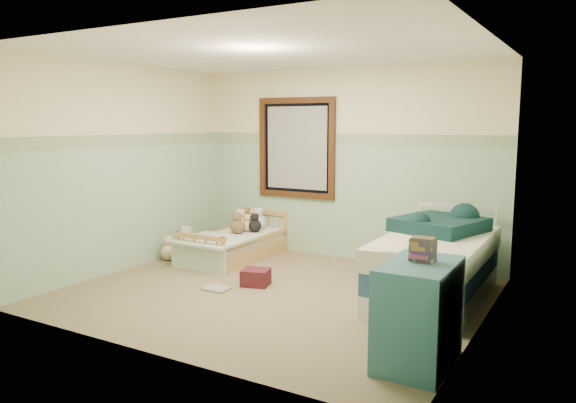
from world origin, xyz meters
The scene contains 30 objects.
floor centered at (0.00, 0.00, -0.01)m, with size 4.20×3.60×0.02m, color #6C5F4A.
ceiling centered at (0.00, 0.00, 2.51)m, with size 4.20×3.60×0.02m, color white.
wall_back centered at (0.00, 1.80, 1.25)m, with size 4.20×0.04×2.50m, color beige.
wall_front centered at (0.00, -1.80, 1.25)m, with size 4.20×0.04×2.50m, color beige.
wall_left centered at (-2.10, 0.00, 1.25)m, with size 0.04×3.60×2.50m, color beige.
wall_right centered at (2.10, 0.00, 1.25)m, with size 0.04×3.60×2.50m, color beige.
wainscot_mint centered at (0.00, 1.79, 0.75)m, with size 4.20×0.01×1.50m, color #8FB598.
border_strip centered at (0.00, 1.79, 1.57)m, with size 4.20×0.01×0.15m, color #4A7650.
window_frame centered at (-0.70, 1.76, 1.45)m, with size 1.16×0.06×1.36m, color #351B0D.
window_blinds centered at (-0.70, 1.77, 1.45)m, with size 0.92×0.01×1.12m, color #B1B1AD.
toddler_bed_frame centered at (-1.23, 1.05, 0.10)m, with size 0.76×1.52×0.20m, color #A76F49.
toddler_mattress centered at (-1.23, 1.05, 0.26)m, with size 0.70×1.46×0.12m, color white.
patchwork_quilt centered at (-1.23, 0.58, 0.33)m, with size 0.83×0.76×0.03m, color #85AED0.
plush_bed_brown centered at (-1.38, 1.55, 0.41)m, with size 0.19×0.19×0.19m, color brown.
plush_bed_white centered at (-1.18, 1.55, 0.42)m, with size 0.20×0.20×0.20m, color silver.
plush_bed_tan centered at (-1.33, 1.33, 0.42)m, with size 0.21×0.21×0.21m, color beige.
plush_bed_dark centered at (-1.10, 1.33, 0.40)m, with size 0.18×0.18×0.18m, color black.
plush_floor_cream centered at (-1.95, 0.92, 0.13)m, with size 0.26×0.26×0.26m, color beige.
plush_floor_tan centered at (-1.91, 0.51, 0.11)m, with size 0.22×0.22×0.22m, color beige.
twin_bed_frame centered at (1.55, 0.61, 0.11)m, with size 0.91×1.81×0.22m, color silver.
twin_boxspring centered at (1.55, 0.61, 0.33)m, with size 0.91×1.81×0.22m, color navy.
twin_mattress centered at (1.55, 0.61, 0.55)m, with size 0.94×1.85×0.22m, color #EFE6CA.
teal_blanket centered at (1.50, 0.91, 0.73)m, with size 0.77×0.82×0.14m, color black.
dresser centered at (1.85, -0.94, 0.39)m, with size 0.48×0.78×0.78m, color #3D6E7E.
book_stack centered at (1.85, -0.89, 0.86)m, with size 0.17×0.13×0.17m, color #513431.
red_pillow centered at (-0.30, 0.14, 0.09)m, with size 0.29×0.25×0.18m, color maroon.
floor_book centered at (-0.58, -0.22, 0.01)m, with size 0.27×0.21×0.03m, color #EAC749.
extra_plush_0 centered at (-1.21, 1.32, 0.40)m, with size 0.16×0.16×0.16m, color beige.
extra_plush_1 centered at (-1.24, 1.12, 0.41)m, with size 0.19×0.19×0.19m, color brown.
extra_plush_2 centered at (-1.33, 1.60, 0.41)m, with size 0.19×0.19×0.19m, color beige.
Camera 1 is at (2.97, -4.81, 1.78)m, focal length 34.37 mm.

